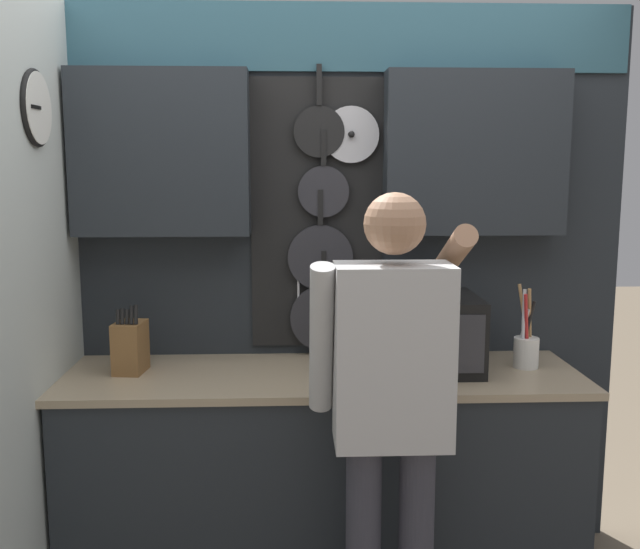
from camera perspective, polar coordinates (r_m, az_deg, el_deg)
base_cabinet_counter at (r=3.04m, az=0.25°, el=-15.92°), size 2.06×0.62×0.89m
back_wall_unit at (r=3.06m, az=0.06°, el=3.63°), size 2.63×0.20×2.37m
side_wall at (r=2.59m, az=-23.27°, el=-3.37°), size 0.07×1.60×2.37m
microwave at (r=2.92m, az=7.74°, el=-4.63°), size 0.49×0.39×0.30m
knife_block at (r=2.96m, az=-14.94°, el=-5.58°), size 0.13×0.16×0.28m
utensil_crock at (r=3.05m, az=16.16°, el=-5.61°), size 0.10×0.10×0.35m
person at (r=2.39m, az=5.74°, el=-9.41°), size 0.54×0.61×1.63m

